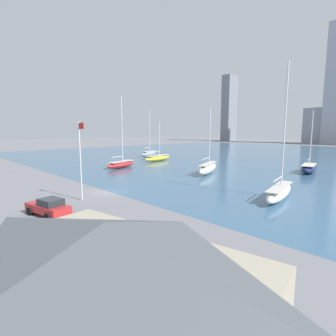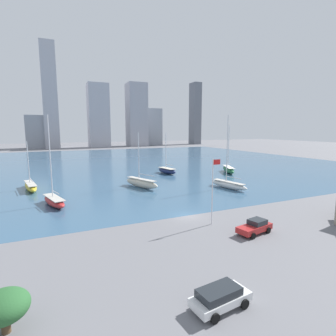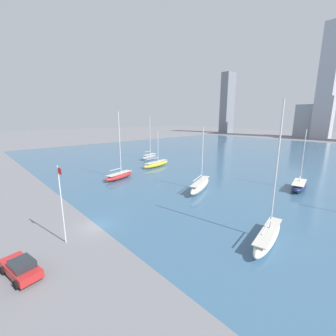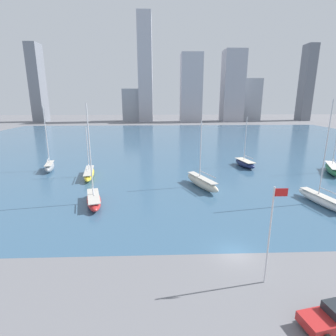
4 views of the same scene
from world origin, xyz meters
name	(u,v)px [view 1 (image 1 of 4)]	position (x,y,z in m)	size (l,w,h in m)	color
ground_plane	(110,192)	(0.00, 0.00, 0.00)	(500.00, 500.00, 0.00)	slate
harbor_water	(301,157)	(0.00, 70.00, 0.00)	(180.00, 140.00, 0.00)	#385B7A
boat_shed	(106,294)	(22.72, -14.03, 2.57)	(11.68, 8.44, 5.13)	#9E937F
flag_pole	(81,158)	(1.46, -4.60, 5.07)	(1.24, 0.14, 9.21)	silver
sailboat_cream	(208,168)	(-0.11, 21.69, 1.10)	(5.57, 10.42, 12.47)	beige
sailboat_red	(121,164)	(-18.46, 14.24, 0.90)	(4.43, 8.90, 15.56)	#B72828
sailboat_gray	(149,154)	(-33.39, 34.78, 1.07)	(3.47, 7.43, 14.68)	gray
sailboat_yellow	(158,158)	(-22.96, 29.25, 0.86)	(3.80, 10.67, 10.56)	yellow
sailboat_white	(279,191)	(17.42, 12.80, 0.94)	(3.74, 10.30, 16.21)	white
sailboat_navy	(309,168)	(12.96, 36.70, 0.92)	(4.19, 8.30, 12.08)	#19234C
parked_pickup_red	(49,207)	(4.60, -9.58, 0.88)	(5.25, 2.96, 1.76)	#B22323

